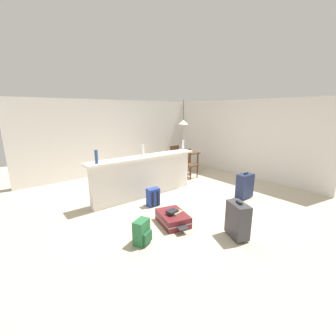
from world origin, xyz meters
TOP-DOWN VIEW (x-y plane):
  - ground_plane at (0.00, 0.00)m, footprint 13.00×13.00m
  - wall_back at (0.00, 3.05)m, footprint 6.60×0.10m
  - wall_right at (3.05, 0.30)m, footprint 0.10×6.00m
  - partition_half_wall at (-0.63, 0.41)m, footprint 2.80×0.20m
  - bar_countertop at (-0.63, 0.41)m, footprint 2.96×0.40m
  - bottle_blue at (-1.86, 0.35)m, footprint 0.07×0.07m
  - bottle_white at (-0.62, 0.48)m, footprint 0.07×0.07m
  - bottle_clear at (0.65, 0.39)m, footprint 0.07×0.07m
  - dining_table at (1.54, 1.46)m, footprint 1.10×0.80m
  - dining_chair_near_partition at (1.43, 0.96)m, footprint 0.43×0.43m
  - dining_chair_far_side at (1.61, 1.98)m, footprint 0.41×0.41m
  - pendant_lamp at (1.60, 1.44)m, footprint 0.34×0.34m
  - suitcase_flat_maroon at (-1.01, -1.16)m, footprint 0.65×0.88m
  - suitcase_upright_navy at (1.24, -1.27)m, footprint 0.44×0.25m
  - backpack_green at (-1.85, -1.35)m, footprint 0.33×0.32m
  - backpack_blue at (-0.81, -0.19)m, footprint 0.29×0.26m
  - suitcase_upright_charcoal at (-0.45, -2.23)m, footprint 0.39×0.50m
  - book_stack at (-1.00, -1.18)m, footprint 0.32×0.22m

SIDE VIEW (x-z plane):
  - ground_plane at x=0.00m, z-range -0.05..0.00m
  - suitcase_flat_maroon at x=-1.01m, z-range 0.00..0.22m
  - backpack_green at x=-1.85m, z-range -0.01..0.41m
  - backpack_blue at x=-0.81m, z-range -0.01..0.41m
  - book_stack at x=-1.00m, z-range 0.22..0.30m
  - suitcase_upright_navy at x=1.24m, z-range 0.00..0.67m
  - suitcase_upright_charcoal at x=-0.45m, z-range 0.00..0.67m
  - partition_half_wall at x=-0.63m, z-range 0.00..1.01m
  - dining_chair_near_partition at x=1.43m, z-range 0.05..0.98m
  - dining_chair_far_side at x=1.61m, z-range 0.05..0.98m
  - dining_table at x=1.54m, z-range 0.28..1.02m
  - bar_countertop at x=-0.63m, z-range 1.01..1.06m
  - bottle_white at x=-0.62m, z-range 1.06..1.34m
  - bottle_blue at x=-1.86m, z-range 1.06..1.35m
  - bottle_clear at x=0.65m, z-range 1.06..1.36m
  - wall_back at x=0.00m, z-range 0.00..2.50m
  - wall_right at x=3.05m, z-range 0.00..2.50m
  - pendant_lamp at x=1.60m, z-range 1.36..2.20m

